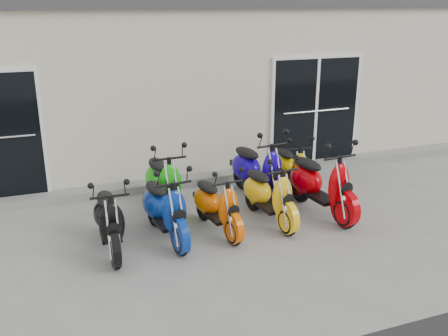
{
  "coord_description": "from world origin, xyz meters",
  "views": [
    {
      "loc": [
        -2.72,
        -6.6,
        3.32
      ],
      "look_at": [
        0.0,
        0.6,
        0.75
      ],
      "focal_mm": 40.0,
      "sensor_mm": 36.0,
      "label": 1
    }
  ],
  "objects_px": {
    "scooter_front_orange_b": "(269,187)",
    "scooter_front_red": "(322,175)",
    "scooter_front_blue": "(165,200)",
    "scooter_back_green": "(163,175)",
    "scooter_front_orange_a": "(217,197)",
    "scooter_back_blue": "(258,163)",
    "scooter_back_yellow": "(292,162)",
    "scooter_front_black": "(109,212)"
  },
  "relations": [
    {
      "from": "scooter_back_blue",
      "to": "scooter_front_red",
      "type": "bearing_deg",
      "value": -62.38
    },
    {
      "from": "scooter_front_orange_b",
      "to": "scooter_back_green",
      "type": "height_order",
      "value": "scooter_back_green"
    },
    {
      "from": "scooter_front_orange_a",
      "to": "scooter_front_red",
      "type": "distance_m",
      "value": 1.82
    },
    {
      "from": "scooter_front_black",
      "to": "scooter_front_red",
      "type": "distance_m",
      "value": 3.41
    },
    {
      "from": "scooter_back_green",
      "to": "scooter_back_yellow",
      "type": "distance_m",
      "value": 2.43
    },
    {
      "from": "scooter_front_blue",
      "to": "scooter_front_red",
      "type": "distance_m",
      "value": 2.6
    },
    {
      "from": "scooter_back_green",
      "to": "scooter_front_blue",
      "type": "bearing_deg",
      "value": -104.21
    },
    {
      "from": "scooter_back_green",
      "to": "scooter_front_orange_b",
      "type": "bearing_deg",
      "value": -35.86
    },
    {
      "from": "scooter_front_red",
      "to": "scooter_front_blue",
      "type": "bearing_deg",
      "value": 174.53
    },
    {
      "from": "scooter_front_orange_a",
      "to": "scooter_back_green",
      "type": "bearing_deg",
      "value": 110.52
    },
    {
      "from": "scooter_back_blue",
      "to": "scooter_back_yellow",
      "type": "height_order",
      "value": "scooter_back_blue"
    },
    {
      "from": "scooter_front_blue",
      "to": "scooter_front_red",
      "type": "xyz_separation_m",
      "value": [
        2.6,
        0.01,
        0.06
      ]
    },
    {
      "from": "scooter_front_red",
      "to": "scooter_back_blue",
      "type": "height_order",
      "value": "scooter_front_red"
    },
    {
      "from": "scooter_front_black",
      "to": "scooter_front_blue",
      "type": "relative_size",
      "value": 0.96
    },
    {
      "from": "scooter_front_blue",
      "to": "scooter_front_orange_b",
      "type": "relative_size",
      "value": 1.03
    },
    {
      "from": "scooter_front_orange_a",
      "to": "scooter_front_orange_b",
      "type": "height_order",
      "value": "scooter_front_orange_b"
    },
    {
      "from": "scooter_back_yellow",
      "to": "scooter_front_orange_a",
      "type": "bearing_deg",
      "value": -142.99
    },
    {
      "from": "scooter_back_green",
      "to": "scooter_back_blue",
      "type": "height_order",
      "value": "scooter_back_blue"
    },
    {
      "from": "scooter_back_yellow",
      "to": "scooter_front_blue",
      "type": "bearing_deg",
      "value": -151.71
    },
    {
      "from": "scooter_back_blue",
      "to": "scooter_front_black",
      "type": "bearing_deg",
      "value": -166.73
    },
    {
      "from": "scooter_front_blue",
      "to": "scooter_front_red",
      "type": "bearing_deg",
      "value": -5.88
    },
    {
      "from": "scooter_front_orange_a",
      "to": "scooter_front_red",
      "type": "height_order",
      "value": "scooter_front_red"
    },
    {
      "from": "scooter_back_green",
      "to": "scooter_front_red",
      "type": "bearing_deg",
      "value": -24.1
    },
    {
      "from": "scooter_front_black",
      "to": "scooter_back_blue",
      "type": "height_order",
      "value": "scooter_back_blue"
    },
    {
      "from": "scooter_front_orange_a",
      "to": "scooter_back_yellow",
      "type": "distance_m",
      "value": 2.2
    },
    {
      "from": "scooter_front_orange_b",
      "to": "scooter_back_blue",
      "type": "xyz_separation_m",
      "value": [
        0.25,
        0.95,
        0.08
      ]
    },
    {
      "from": "scooter_front_blue",
      "to": "scooter_front_orange_b",
      "type": "bearing_deg",
      "value": -5.45
    },
    {
      "from": "scooter_front_blue",
      "to": "scooter_back_blue",
      "type": "height_order",
      "value": "scooter_back_blue"
    },
    {
      "from": "scooter_front_blue",
      "to": "scooter_front_orange_b",
      "type": "distance_m",
      "value": 1.67
    },
    {
      "from": "scooter_front_blue",
      "to": "scooter_front_orange_a",
      "type": "distance_m",
      "value": 0.79
    },
    {
      "from": "scooter_front_orange_a",
      "to": "scooter_back_blue",
      "type": "distance_m",
      "value": 1.51
    },
    {
      "from": "scooter_front_orange_a",
      "to": "scooter_back_green",
      "type": "xyz_separation_m",
      "value": [
        -0.55,
        1.04,
        0.08
      ]
    },
    {
      "from": "scooter_front_black",
      "to": "scooter_back_green",
      "type": "distance_m",
      "value": 1.51
    },
    {
      "from": "scooter_front_orange_a",
      "to": "scooter_back_yellow",
      "type": "height_order",
      "value": "scooter_back_yellow"
    },
    {
      "from": "scooter_front_orange_b",
      "to": "scooter_front_red",
      "type": "height_order",
      "value": "scooter_front_red"
    },
    {
      "from": "scooter_back_blue",
      "to": "scooter_back_yellow",
      "type": "distance_m",
      "value": 0.77
    },
    {
      "from": "scooter_front_black",
      "to": "scooter_back_yellow",
      "type": "bearing_deg",
      "value": 20.82
    },
    {
      "from": "scooter_front_black",
      "to": "scooter_back_blue",
      "type": "relative_size",
      "value": 0.87
    },
    {
      "from": "scooter_front_blue",
      "to": "scooter_front_black",
      "type": "bearing_deg",
      "value": 178.83
    },
    {
      "from": "scooter_front_orange_a",
      "to": "scooter_back_green",
      "type": "relative_size",
      "value": 0.87
    },
    {
      "from": "scooter_front_orange_a",
      "to": "scooter_front_orange_b",
      "type": "distance_m",
      "value": 0.88
    },
    {
      "from": "scooter_front_blue",
      "to": "scooter_back_blue",
      "type": "bearing_deg",
      "value": 20.79
    }
  ]
}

